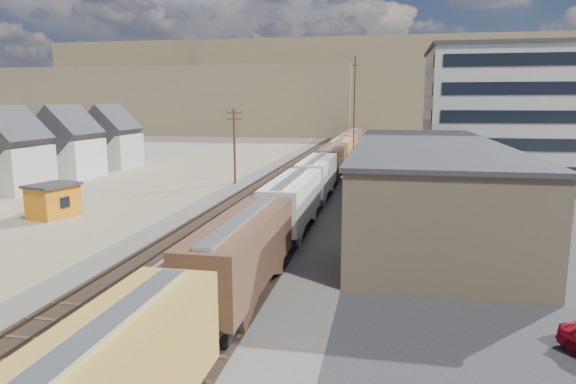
% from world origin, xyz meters
% --- Properties ---
extents(ground, '(300.00, 300.00, 0.00)m').
position_xyz_m(ground, '(0.00, 0.00, 0.00)').
color(ground, '#6B6356').
rests_on(ground, ground).
extents(ballast_bed, '(18.00, 200.00, 0.06)m').
position_xyz_m(ballast_bed, '(0.00, 50.00, 0.03)').
color(ballast_bed, '#4C4742').
rests_on(ballast_bed, ground).
extents(dirt_yard, '(24.00, 180.00, 0.03)m').
position_xyz_m(dirt_yard, '(-20.00, 40.00, 0.01)').
color(dirt_yard, '#7E7256').
rests_on(dirt_yard, ground).
extents(asphalt_lot, '(26.00, 120.00, 0.04)m').
position_xyz_m(asphalt_lot, '(22.00, 35.00, 0.02)').
color(asphalt_lot, '#232326').
rests_on(asphalt_lot, ground).
extents(rail_tracks, '(11.40, 200.00, 0.24)m').
position_xyz_m(rail_tracks, '(-0.55, 50.00, 0.11)').
color(rail_tracks, black).
rests_on(rail_tracks, ground).
extents(freight_train, '(3.00, 119.74, 4.46)m').
position_xyz_m(freight_train, '(3.80, 40.71, 2.79)').
color(freight_train, black).
rests_on(freight_train, ground).
extents(warehouse, '(12.40, 40.40, 7.25)m').
position_xyz_m(warehouse, '(14.98, 25.00, 3.65)').
color(warehouse, tan).
rests_on(warehouse, ground).
extents(office_tower, '(22.60, 18.60, 18.45)m').
position_xyz_m(office_tower, '(27.95, 54.95, 9.26)').
color(office_tower, '#9E998E').
rests_on(office_tower, ground).
extents(utility_pole_north, '(2.20, 0.32, 10.00)m').
position_xyz_m(utility_pole_north, '(-8.50, 42.00, 5.30)').
color(utility_pole_north, '#382619').
rests_on(utility_pole_north, ground).
extents(radio_mast, '(1.20, 0.16, 18.00)m').
position_xyz_m(radio_mast, '(6.00, 60.00, 9.12)').
color(radio_mast, black).
rests_on(radio_mast, ground).
extents(hills_north, '(265.00, 80.00, 32.00)m').
position_xyz_m(hills_north, '(0.17, 167.92, 14.10)').
color(hills_north, brown).
rests_on(hills_north, ground).
extents(maintenance_shed, '(4.43, 5.15, 3.25)m').
position_xyz_m(maintenance_shed, '(-19.47, 19.17, 1.66)').
color(maintenance_shed, orange).
rests_on(maintenance_shed, ground).
extents(parked_car_blue, '(6.09, 6.12, 1.64)m').
position_xyz_m(parked_car_blue, '(27.63, 56.77, 0.82)').
color(parked_car_blue, navy).
rests_on(parked_car_blue, ground).
extents(parked_car_far, '(3.36, 4.69, 1.48)m').
position_xyz_m(parked_car_far, '(26.17, 57.80, 0.74)').
color(parked_car_far, white).
rests_on(parked_car_far, ground).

